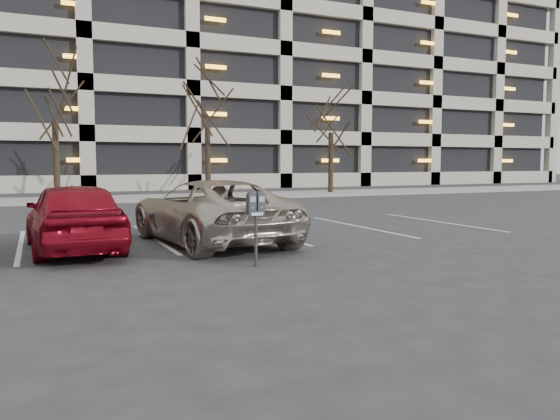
{
  "coord_description": "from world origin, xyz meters",
  "views": [
    {
      "loc": [
        -3.84,
        -10.37,
        1.76
      ],
      "look_at": [
        -0.05,
        -1.89,
        0.95
      ],
      "focal_mm": 35.0,
      "sensor_mm": 36.0,
      "label": 1
    }
  ],
  "objects": [
    {
      "name": "ground",
      "position": [
        0.0,
        0.0,
        0.0
      ],
      "size": [
        140.0,
        140.0,
        0.0
      ],
      "primitive_type": "plane",
      "color": "#28282B",
      "rests_on": "ground"
    },
    {
      "name": "parking_garage",
      "position": [
        12.0,
        33.84,
        9.26
      ],
      "size": [
        52.0,
        20.0,
        19.0
      ],
      "color": "black",
      "rests_on": "ground"
    },
    {
      "name": "parking_meter",
      "position": [
        -0.5,
        -1.9,
        0.96
      ],
      "size": [
        0.33,
        0.17,
        1.25
      ],
      "rotation": [
        0.0,
        0.0,
        0.14
      ],
      "color": "black",
      "rests_on": "ground"
    },
    {
      "name": "tree_c",
      "position": [
        4.0,
        16.0,
        5.6
      ],
      "size": [
        3.41,
        3.41,
        7.76
      ],
      "color": "black",
      "rests_on": "ground"
    },
    {
      "name": "stall_lines",
      "position": [
        -1.4,
        2.3,
        0.01
      ],
      "size": [
        16.9,
        5.2,
        0.0
      ],
      "color": "silver",
      "rests_on": "ground"
    },
    {
      "name": "tree_d",
      "position": [
        11.0,
        16.0,
        5.43
      ],
      "size": [
        3.31,
        3.31,
        7.52
      ],
      "color": "black",
      "rests_on": "ground"
    },
    {
      "name": "car_red",
      "position": [
        -3.19,
        1.11,
        0.7
      ],
      "size": [
        1.86,
        4.2,
        1.41
      ],
      "primitive_type": "imported",
      "rotation": [
        0.0,
        0.0,
        3.19
      ],
      "color": "maroon",
      "rests_on": "ground"
    },
    {
      "name": "tree_b",
      "position": [
        -3.0,
        16.0,
        5.66
      ],
      "size": [
        3.45,
        3.45,
        7.84
      ],
      "color": "black",
      "rests_on": "ground"
    },
    {
      "name": "sidewalk",
      "position": [
        0.0,
        16.0,
        0.06
      ],
      "size": [
        80.0,
        4.0,
        0.12
      ],
      "primitive_type": "cube",
      "color": "gray",
      "rests_on": "ground"
    },
    {
      "name": "suv_silver",
      "position": [
        -0.39,
        1.08,
        0.69
      ],
      "size": [
        2.84,
        5.21,
        1.39
      ],
      "rotation": [
        0.0,
        0.0,
        3.25
      ],
      "color": "#B9AD9E",
      "rests_on": "ground"
    }
  ]
}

